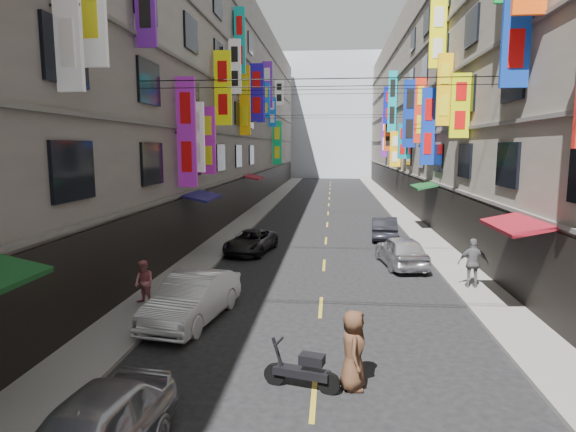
% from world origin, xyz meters
% --- Properties ---
extents(sidewalk_left, '(2.00, 90.00, 0.12)m').
position_xyz_m(sidewalk_left, '(-6.00, 42.00, 0.06)').
color(sidewalk_left, slate).
rests_on(sidewalk_left, ground).
extents(sidewalk_right, '(2.00, 90.00, 0.12)m').
position_xyz_m(sidewalk_right, '(6.00, 42.00, 0.06)').
color(sidewalk_right, slate).
rests_on(sidewalk_right, ground).
extents(building_row_left, '(10.14, 90.00, 19.00)m').
position_xyz_m(building_row_left, '(-11.99, 42.00, 9.49)').
color(building_row_left, gray).
rests_on(building_row_left, ground).
extents(building_row_right, '(10.14, 90.00, 19.00)m').
position_xyz_m(building_row_right, '(11.99, 42.00, 9.49)').
color(building_row_right, gray).
rests_on(building_row_right, ground).
extents(haze_block, '(18.00, 8.00, 22.00)m').
position_xyz_m(haze_block, '(0.00, 92.00, 11.00)').
color(haze_block, '#A9AFBC').
rests_on(haze_block, ground).
extents(shop_signage, '(14.00, 55.00, 12.04)m').
position_xyz_m(shop_signage, '(-0.07, 35.48, 9.15)').
color(shop_signage, '#0D44A2').
rests_on(shop_signage, ground).
extents(street_awnings, '(13.99, 35.20, 0.41)m').
position_xyz_m(street_awnings, '(-1.26, 26.00, 3.00)').
color(street_awnings, '#144B1E').
rests_on(street_awnings, ground).
extents(overhead_cables, '(14.00, 38.04, 1.24)m').
position_xyz_m(overhead_cables, '(0.00, 30.00, 8.80)').
color(overhead_cables, black).
rests_on(overhead_cables, ground).
extents(lane_markings, '(0.12, 80.20, 0.01)m').
position_xyz_m(lane_markings, '(0.00, 39.00, 0.00)').
color(lane_markings, gold).
rests_on(lane_markings, ground).
extents(scooter_crossing, '(1.77, 0.70, 1.14)m').
position_xyz_m(scooter_crossing, '(-0.27, 12.28, 0.44)').
color(scooter_crossing, black).
rests_on(scooter_crossing, ground).
extents(scooter_far_right, '(0.60, 1.79, 1.14)m').
position_xyz_m(scooter_far_right, '(3.98, 24.25, 0.44)').
color(scooter_far_right, black).
rests_on(scooter_far_right, ground).
extents(car_left_mid, '(2.28, 4.73, 1.50)m').
position_xyz_m(car_left_mid, '(-4.00, 16.31, 0.75)').
color(car_left_mid, silver).
rests_on(car_left_mid, ground).
extents(car_left_far, '(2.60, 4.46, 1.17)m').
position_xyz_m(car_left_far, '(-3.86, 26.37, 0.58)').
color(car_left_far, black).
rests_on(car_left_far, ground).
extents(car_right_mid, '(2.27, 4.46, 1.45)m').
position_xyz_m(car_right_mid, '(3.54, 24.12, 0.73)').
color(car_right_mid, silver).
rests_on(car_right_mid, ground).
extents(car_right_far, '(1.72, 4.20, 1.35)m').
position_xyz_m(car_right_far, '(3.46, 30.91, 0.68)').
color(car_right_far, '#23232A').
rests_on(car_right_far, ground).
extents(pedestrian_lfar, '(0.90, 0.81, 1.53)m').
position_xyz_m(pedestrian_lfar, '(-6.03, 17.43, 0.88)').
color(pedestrian_lfar, '#D26F77').
rests_on(pedestrian_lfar, sidewalk_left).
extents(pedestrian_rfar, '(1.16, 0.71, 1.91)m').
position_xyz_m(pedestrian_rfar, '(5.75, 20.54, 1.07)').
color(pedestrian_rfar, '#5E5E60').
rests_on(pedestrian_rfar, sidewalk_right).
extents(pedestrian_crossing, '(0.62, 0.91, 1.85)m').
position_xyz_m(pedestrian_crossing, '(0.87, 12.43, 0.92)').
color(pedestrian_crossing, '#4C301E').
rests_on(pedestrian_crossing, ground).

